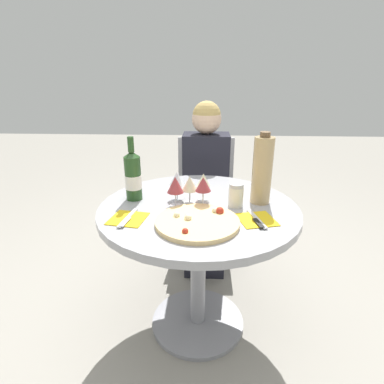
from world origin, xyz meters
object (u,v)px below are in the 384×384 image
(dining_table, at_px, (198,233))
(tall_carafe, at_px, (262,170))
(chair_behind_diner, at_px, (205,200))
(pizza_large, at_px, (197,222))
(seated_diner, at_px, (205,192))
(wine_bottle, at_px, (133,176))

(dining_table, distance_m, tall_carafe, 0.44)
(chair_behind_diner, height_order, pizza_large, chair_behind_diner)
(seated_diner, distance_m, tall_carafe, 0.76)
(seated_diner, relative_size, pizza_large, 3.27)
(chair_behind_diner, height_order, seated_diner, seated_diner)
(dining_table, relative_size, chair_behind_diner, 1.09)
(chair_behind_diner, relative_size, tall_carafe, 2.55)
(dining_table, xyz_separation_m, chair_behind_diner, (0.03, 0.81, -0.16))
(pizza_large, relative_size, tall_carafe, 1.03)
(chair_behind_diner, distance_m, pizza_large, 1.06)
(wine_bottle, bearing_deg, pizza_large, -39.19)
(pizza_large, bearing_deg, chair_behind_diner, 88.13)
(dining_table, height_order, wine_bottle, wine_bottle)
(dining_table, bearing_deg, chair_behind_diner, 87.81)
(seated_diner, xyz_separation_m, pizza_large, (-0.03, -0.87, 0.20))
(dining_table, relative_size, pizza_large, 2.70)
(chair_behind_diner, relative_size, wine_bottle, 2.78)
(seated_diner, xyz_separation_m, wine_bottle, (-0.36, -0.60, 0.31))
(dining_table, bearing_deg, tall_carafe, 10.41)
(tall_carafe, bearing_deg, chair_behind_diner, 109.60)
(chair_behind_diner, xyz_separation_m, pizza_large, (-0.03, -1.01, 0.32))
(dining_table, height_order, pizza_large, pizza_large)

